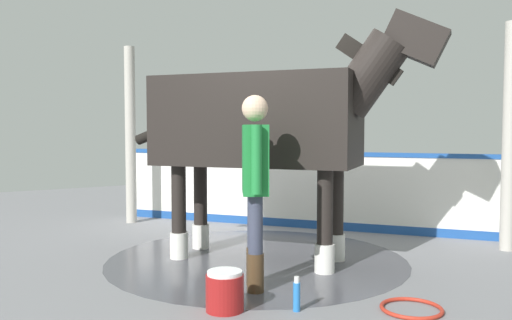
{
  "coord_description": "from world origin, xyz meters",
  "views": [
    {
      "loc": [
        -5.12,
        3.3,
        1.44
      ],
      "look_at": [
        -0.71,
        0.57,
        1.13
      ],
      "focal_mm": 36.9,
      "sensor_mm": 36.0,
      "label": 1
    }
  ],
  "objects_px": {
    "bottle_spray": "(297,295)",
    "hose_coil": "(411,308)",
    "horse": "(266,123)",
    "bottle_shampoo": "(217,288)",
    "handler": "(255,177)",
    "wash_bucket": "(225,291)"
  },
  "relations": [
    {
      "from": "handler",
      "to": "bottle_shampoo",
      "type": "xyz_separation_m",
      "value": [
        -0.09,
        0.43,
        -0.92
      ]
    },
    {
      "from": "wash_bucket",
      "to": "hose_coil",
      "type": "height_order",
      "value": "wash_bucket"
    },
    {
      "from": "horse",
      "to": "wash_bucket",
      "type": "distance_m",
      "value": 2.12
    },
    {
      "from": "horse",
      "to": "wash_bucket",
      "type": "relative_size",
      "value": 9.09
    },
    {
      "from": "wash_bucket",
      "to": "handler",
      "type": "bearing_deg",
      "value": -53.86
    },
    {
      "from": "handler",
      "to": "wash_bucket",
      "type": "bearing_deg",
      "value": 65.22
    },
    {
      "from": "bottle_shampoo",
      "to": "bottle_spray",
      "type": "height_order",
      "value": "bottle_spray"
    },
    {
      "from": "bottle_spray",
      "to": "handler",
      "type": "bearing_deg",
      "value": -2.85
    },
    {
      "from": "wash_bucket",
      "to": "bottle_shampoo",
      "type": "xyz_separation_m",
      "value": [
        0.28,
        -0.08,
        -0.06
      ]
    },
    {
      "from": "handler",
      "to": "hose_coil",
      "type": "xyz_separation_m",
      "value": [
        -1.15,
        -0.75,
        -0.99
      ]
    },
    {
      "from": "hose_coil",
      "to": "horse",
      "type": "bearing_deg",
      "value": 3.21
    },
    {
      "from": "horse",
      "to": "hose_coil",
      "type": "distance_m",
      "value": 2.45
    },
    {
      "from": "bottle_spray",
      "to": "bottle_shampoo",
      "type": "bearing_deg",
      "value": 33.99
    },
    {
      "from": "handler",
      "to": "bottle_spray",
      "type": "xyz_separation_m",
      "value": [
        -0.68,
        0.03,
        -0.88
      ]
    },
    {
      "from": "handler",
      "to": "horse",
      "type": "bearing_deg",
      "value": -99.51
    },
    {
      "from": "horse",
      "to": "bottle_shampoo",
      "type": "xyz_separation_m",
      "value": [
        -0.89,
        1.07,
        -1.41
      ]
    },
    {
      "from": "wash_bucket",
      "to": "hose_coil",
      "type": "distance_m",
      "value": 1.49
    },
    {
      "from": "wash_bucket",
      "to": "bottle_spray",
      "type": "height_order",
      "value": "wash_bucket"
    },
    {
      "from": "bottle_shampoo",
      "to": "horse",
      "type": "bearing_deg",
      "value": -50.09
    },
    {
      "from": "bottle_spray",
      "to": "hose_coil",
      "type": "height_order",
      "value": "bottle_spray"
    },
    {
      "from": "handler",
      "to": "hose_coil",
      "type": "relative_size",
      "value": 3.51
    },
    {
      "from": "bottle_spray",
      "to": "hose_coil",
      "type": "relative_size",
      "value": 0.56
    }
  ]
}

